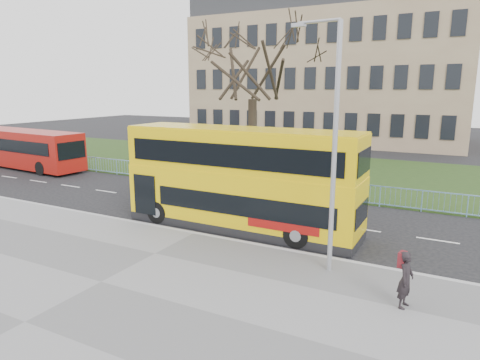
% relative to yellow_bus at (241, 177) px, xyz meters
% --- Properties ---
extents(ground, '(120.00, 120.00, 0.00)m').
position_rel_yellow_bus_xyz_m(ground, '(-1.26, -0.18, -2.31)').
color(ground, black).
rests_on(ground, ground).
extents(pavement, '(80.00, 10.50, 0.12)m').
position_rel_yellow_bus_xyz_m(pavement, '(-1.26, -6.93, -2.25)').
color(pavement, slate).
rests_on(pavement, ground).
extents(kerb, '(80.00, 0.20, 0.14)m').
position_rel_yellow_bus_xyz_m(kerb, '(-1.26, -1.73, -2.24)').
color(kerb, '#9D9D9F').
rests_on(kerb, ground).
extents(grass_verge, '(80.00, 15.40, 0.08)m').
position_rel_yellow_bus_xyz_m(grass_verge, '(-1.26, 14.12, -2.27)').
color(grass_verge, '#1D3413').
rests_on(grass_verge, ground).
extents(guard_railing, '(40.00, 0.12, 1.10)m').
position_rel_yellow_bus_xyz_m(guard_railing, '(-1.26, 6.42, -1.76)').
color(guard_railing, '#75A6D1').
rests_on(guard_railing, ground).
extents(bare_tree, '(8.69, 8.69, 12.41)m').
position_rel_yellow_bus_xyz_m(bare_tree, '(-4.26, 9.82, 3.98)').
color(bare_tree, black).
rests_on(bare_tree, grass_verge).
extents(civic_building, '(30.00, 15.00, 14.00)m').
position_rel_yellow_bus_xyz_m(civic_building, '(-6.26, 34.82, 4.69)').
color(civic_building, '#8F745A').
rests_on(civic_building, ground).
extents(yellow_bus, '(10.28, 2.50, 4.30)m').
position_rel_yellow_bus_xyz_m(yellow_bus, '(0.00, 0.00, 0.00)').
color(yellow_bus, '#E4BC09').
rests_on(yellow_bus, ground).
extents(red_bus, '(11.09, 3.26, 2.89)m').
position_rel_yellow_bus_xyz_m(red_bus, '(-21.16, 5.11, -0.77)').
color(red_bus, maroon).
rests_on(red_bus, ground).
extents(pedestrian, '(0.48, 0.64, 1.60)m').
position_rel_yellow_bus_xyz_m(pedestrian, '(7.25, -4.21, -1.39)').
color(pedestrian, black).
rests_on(pedestrian, pavement).
extents(street_lamp, '(1.67, 0.38, 7.90)m').
position_rel_yellow_bus_xyz_m(street_lamp, '(4.64, -2.74, 2.14)').
color(street_lamp, '#9B9DA3').
rests_on(street_lamp, pavement).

